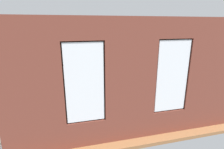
{
  "coord_description": "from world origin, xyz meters",
  "views": [
    {
      "loc": [
        1.45,
        6.36,
        2.95
      ],
      "look_at": [
        -0.07,
        0.4,
        1.18
      ],
      "focal_mm": 28.0,
      "sensor_mm": 36.0,
      "label": 1
    }
  ],
  "objects_px": {
    "couch_by_window": "(98,118)",
    "potted_plant_between_couches": "(144,103)",
    "remote_silver": "(114,86)",
    "papasan_chair": "(76,80)",
    "remote_black": "(119,84)",
    "potted_plant_corner_far_left": "(197,105)",
    "potted_plant_near_tv": "(45,102)",
    "couch_left": "(170,93)",
    "tv_flatscreen": "(31,88)",
    "potted_plant_foreground_right": "(47,78)",
    "media_console": "(34,104)",
    "coffee_table": "(111,87)",
    "cup_ceramic": "(111,85)",
    "potted_plant_mid_room_small": "(123,78)",
    "potted_plant_by_left_couch": "(145,82)",
    "table_plant_small": "(107,83)",
    "candle_jar": "(102,86)"
  },
  "relations": [
    {
      "from": "tv_flatscreen",
      "to": "potted_plant_mid_room_small",
      "type": "xyz_separation_m",
      "value": [
        -3.67,
        -1.12,
        -0.23
      ]
    },
    {
      "from": "remote_black",
      "to": "tv_flatscreen",
      "type": "xyz_separation_m",
      "value": [
        3.35,
        0.7,
        0.36
      ]
    },
    {
      "from": "potted_plant_near_tv",
      "to": "potted_plant_by_left_couch",
      "type": "xyz_separation_m",
      "value": [
        -4.21,
        -2.08,
        -0.39
      ]
    },
    {
      "from": "potted_plant_by_left_couch",
      "to": "remote_black",
      "type": "bearing_deg",
      "value": 11.78
    },
    {
      "from": "couch_by_window",
      "to": "potted_plant_between_couches",
      "type": "xyz_separation_m",
      "value": [
        -1.47,
        -0.04,
        0.27
      ]
    },
    {
      "from": "papasan_chair",
      "to": "potted_plant_mid_room_small",
      "type": "height_order",
      "value": "potted_plant_mid_room_small"
    },
    {
      "from": "candle_jar",
      "to": "table_plant_small",
      "type": "relative_size",
      "value": 0.57
    },
    {
      "from": "tv_flatscreen",
      "to": "remote_black",
      "type": "bearing_deg",
      "value": -168.25
    },
    {
      "from": "table_plant_small",
      "to": "potted_plant_near_tv",
      "type": "xyz_separation_m",
      "value": [
        2.26,
        1.75,
        0.16
      ]
    },
    {
      "from": "papasan_chair",
      "to": "potted_plant_near_tv",
      "type": "bearing_deg",
      "value": 70.35
    },
    {
      "from": "coffee_table",
      "to": "potted_plant_foreground_right",
      "type": "bearing_deg",
      "value": -28.99
    },
    {
      "from": "papasan_chair",
      "to": "potted_plant_between_couches",
      "type": "bearing_deg",
      "value": 119.3
    },
    {
      "from": "cup_ceramic",
      "to": "tv_flatscreen",
      "type": "relative_size",
      "value": 0.1
    },
    {
      "from": "remote_black",
      "to": "potted_plant_corner_far_left",
      "type": "height_order",
      "value": "potted_plant_corner_far_left"
    },
    {
      "from": "cup_ceramic",
      "to": "media_console",
      "type": "height_order",
      "value": "cup_ceramic"
    },
    {
      "from": "candle_jar",
      "to": "potted_plant_between_couches",
      "type": "distance_m",
      "value": 2.27
    },
    {
      "from": "couch_left",
      "to": "tv_flatscreen",
      "type": "xyz_separation_m",
      "value": [
        5.16,
        -0.47,
        0.49
      ]
    },
    {
      "from": "potted_plant_mid_room_small",
      "to": "couch_left",
      "type": "bearing_deg",
      "value": 133.06
    },
    {
      "from": "coffee_table",
      "to": "potted_plant_near_tv",
      "type": "bearing_deg",
      "value": 34.0
    },
    {
      "from": "papasan_chair",
      "to": "media_console",
      "type": "bearing_deg",
      "value": 48.45
    },
    {
      "from": "couch_by_window",
      "to": "potted_plant_foreground_right",
      "type": "distance_m",
      "value": 4.1
    },
    {
      "from": "remote_black",
      "to": "papasan_chair",
      "type": "height_order",
      "value": "papasan_chair"
    },
    {
      "from": "cup_ceramic",
      "to": "potted_plant_mid_room_small",
      "type": "relative_size",
      "value": 0.1
    },
    {
      "from": "table_plant_small",
      "to": "potted_plant_mid_room_small",
      "type": "bearing_deg",
      "value": -151.25
    },
    {
      "from": "couch_by_window",
      "to": "cup_ceramic",
      "type": "xyz_separation_m",
      "value": [
        -0.96,
        -2.24,
        0.17
      ]
    },
    {
      "from": "couch_left",
      "to": "coffee_table",
      "type": "distance_m",
      "value": 2.41
    },
    {
      "from": "remote_silver",
      "to": "potted_plant_near_tv",
      "type": "bearing_deg",
      "value": 71.59
    },
    {
      "from": "candle_jar",
      "to": "tv_flatscreen",
      "type": "height_order",
      "value": "tv_flatscreen"
    },
    {
      "from": "remote_black",
      "to": "potted_plant_by_left_couch",
      "type": "distance_m",
      "value": 1.45
    },
    {
      "from": "papasan_chair",
      "to": "potted_plant_near_tv",
      "type": "relative_size",
      "value": 0.93
    },
    {
      "from": "potted_plant_between_couches",
      "to": "couch_by_window",
      "type": "bearing_deg",
      "value": 1.74
    },
    {
      "from": "potted_plant_mid_room_small",
      "to": "potted_plant_corner_far_left",
      "type": "distance_m",
      "value": 3.35
    },
    {
      "from": "remote_black",
      "to": "potted_plant_by_left_couch",
      "type": "relative_size",
      "value": 0.32
    },
    {
      "from": "couch_left",
      "to": "remote_silver",
      "type": "xyz_separation_m",
      "value": [
        2.08,
        -0.89,
        0.13
      ]
    },
    {
      "from": "cup_ceramic",
      "to": "remote_silver",
      "type": "bearing_deg",
      "value": 128.07
    },
    {
      "from": "table_plant_small",
      "to": "media_console",
      "type": "distance_m",
      "value": 2.91
    },
    {
      "from": "couch_left",
      "to": "tv_flatscreen",
      "type": "relative_size",
      "value": 2.16
    },
    {
      "from": "potted_plant_near_tv",
      "to": "tv_flatscreen",
      "type": "bearing_deg",
      "value": -63.29
    },
    {
      "from": "table_plant_small",
      "to": "potted_plant_by_left_couch",
      "type": "height_order",
      "value": "table_plant_small"
    },
    {
      "from": "candle_jar",
      "to": "potted_plant_near_tv",
      "type": "xyz_separation_m",
      "value": [
        2.03,
        1.51,
        0.21
      ]
    },
    {
      "from": "couch_left",
      "to": "remote_silver",
      "type": "height_order",
      "value": "couch_left"
    },
    {
      "from": "remote_silver",
      "to": "papasan_chair",
      "type": "distance_m",
      "value": 2.03
    },
    {
      "from": "couch_left",
      "to": "candle_jar",
      "type": "relative_size",
      "value": 16.46
    },
    {
      "from": "media_console",
      "to": "potted_plant_foreground_right",
      "type": "bearing_deg",
      "value": -98.66
    },
    {
      "from": "couch_by_window",
      "to": "tv_flatscreen",
      "type": "relative_size",
      "value": 2.16
    },
    {
      "from": "couch_by_window",
      "to": "potted_plant_mid_room_small",
      "type": "bearing_deg",
      "value": -120.32
    },
    {
      "from": "table_plant_small",
      "to": "tv_flatscreen",
      "type": "xyz_separation_m",
      "value": [
        2.81,
        0.65,
        0.25
      ]
    },
    {
      "from": "potted_plant_near_tv",
      "to": "potted_plant_foreground_right",
      "type": "xyz_separation_m",
      "value": [
        0.24,
        -3.12,
        -0.15
      ]
    },
    {
      "from": "coffee_table",
      "to": "remote_black",
      "type": "xyz_separation_m",
      "value": [
        -0.37,
        -0.15,
        0.06
      ]
    },
    {
      "from": "couch_by_window",
      "to": "potted_plant_foreground_right",
      "type": "relative_size",
      "value": 1.5
    }
  ]
}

